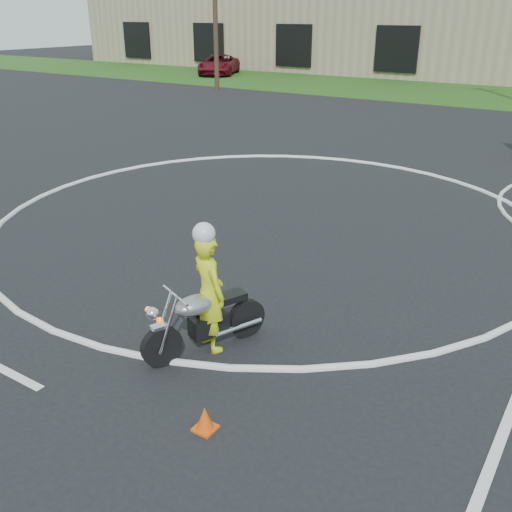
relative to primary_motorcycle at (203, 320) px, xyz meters
The scene contains 7 objects.
ground 3.10m from the primary_motorcycle, 134.80° to the left, with size 120.00×120.00×0.00m, color black.
grass_strip 29.25m from the primary_motorcycle, 94.23° to the left, with size 120.00×10.00×0.02m, color #1E4714.
course_markings 6.54m from the primary_motorcycle, 89.88° to the left, with size 19.05×19.05×0.12m.
primary_motorcycle is the anchor object (origin of this frame).
rider_primary_grp 0.43m from the primary_motorcycle, 85.74° to the left, with size 0.72×0.61×1.86m.
pickup_grp 37.65m from the primary_motorcycle, 126.37° to the left, with size 4.28×5.65×1.43m.
warehouse 46.88m from the primary_motorcycle, 115.55° to the left, with size 41.00×17.00×8.30m.
Camera 1 is at (6.47, -7.43, 4.34)m, focal length 40.00 mm.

